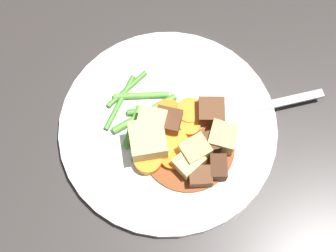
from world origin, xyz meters
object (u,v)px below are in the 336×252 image
carrot_slice_4 (169,114)px  potato_chunk_1 (195,151)px  carrot_slice_1 (190,126)px  carrot_slice_3 (150,162)px  potato_chunk_0 (148,142)px  meat_chunk_4 (166,124)px  potato_chunk_3 (189,162)px  meat_chunk_1 (211,112)px  meat_chunk_3 (210,146)px  potato_chunk_2 (223,138)px  carrot_slice_0 (173,157)px  meat_chunk_2 (200,177)px  carrot_slice_5 (190,112)px  fork (247,110)px  carrot_slice_2 (176,142)px  dinner_plate (168,128)px  meat_chunk_0 (218,168)px  potato_chunk_4 (151,128)px

carrot_slice_4 → potato_chunk_1: size_ratio=1.12×
carrot_slice_1 → carrot_slice_3: carrot_slice_3 is taller
carrot_slice_1 → potato_chunk_1: 0.03m
potato_chunk_0 → meat_chunk_4: bearing=76.0°
potato_chunk_3 → meat_chunk_1: (-0.00, 0.06, 0.00)m
carrot_slice_1 → meat_chunk_3: meat_chunk_3 is taller
potato_chunk_2 → potato_chunk_3: potato_chunk_2 is taller
meat_chunk_1 → meat_chunk_3: size_ratio=0.98×
carrot_slice_0 → meat_chunk_2: bearing=-11.3°
carrot_slice_3 → carrot_slice_4: size_ratio=0.94×
carrot_slice_0 → meat_chunk_4: size_ratio=1.01×
carrot_slice_3 → meat_chunk_2: 0.06m
carrot_slice_5 → meat_chunk_2: meat_chunk_2 is taller
fork → meat_chunk_3: bearing=-106.4°
meat_chunk_4 → fork: (0.07, 0.06, -0.01)m
carrot_slice_0 → meat_chunk_1: meat_chunk_1 is taller
carrot_slice_2 → meat_chunk_1: (0.02, 0.05, 0.01)m
carrot_slice_3 → potato_chunk_2: potato_chunk_2 is taller
potato_chunk_1 → meat_chunk_3: (0.01, 0.01, -0.00)m
carrot_slice_5 → meat_chunk_3: (0.04, -0.03, 0.01)m
carrot_slice_3 → potato_chunk_2: bearing=44.8°
carrot_slice_2 → meat_chunk_3: bearing=16.6°
dinner_plate → meat_chunk_3: 0.06m
meat_chunk_2 → potato_chunk_0: bearing=173.6°
potato_chunk_2 → carrot_slice_3: bearing=-135.2°
potato_chunk_0 → meat_chunk_0: bearing=7.5°
potato_chunk_1 → potato_chunk_4: (-0.06, 0.00, 0.00)m
potato_chunk_0 → potato_chunk_2: size_ratio=1.36×
carrot_slice_3 → potato_chunk_1: 0.05m
carrot_slice_2 → meat_chunk_3: meat_chunk_3 is taller
carrot_slice_1 → fork: 0.07m
carrot_slice_3 → meat_chunk_2: meat_chunk_2 is taller
potato_chunk_0 → carrot_slice_5: bearing=68.0°
carrot_slice_1 → carrot_slice_5: carrot_slice_5 is taller
potato_chunk_1 → meat_chunk_4: 0.05m
carrot_slice_3 → meat_chunk_4: (-0.00, 0.05, 0.01)m
carrot_slice_1 → fork: bearing=44.4°
carrot_slice_4 → potato_chunk_2: bearing=-1.7°
meat_chunk_0 → meat_chunk_2: 0.02m
potato_chunk_4 → potato_chunk_0: bearing=-71.9°
carrot_slice_2 → meat_chunk_0: (0.06, -0.01, 0.00)m
dinner_plate → carrot_slice_3: (0.00, -0.05, 0.01)m
carrot_slice_1 → meat_chunk_4: bearing=-151.2°
carrot_slice_2 → meat_chunk_4: meat_chunk_4 is taller
potato_chunk_0 → meat_chunk_2: (0.07, -0.01, -0.01)m
meat_chunk_2 → potato_chunk_4: bearing=161.7°
dinner_plate → potato_chunk_1: size_ratio=8.55×
dinner_plate → potato_chunk_2: (0.06, 0.01, 0.02)m
carrot_slice_3 → carrot_slice_0: bearing=40.3°
carrot_slice_4 → meat_chunk_2: meat_chunk_2 is taller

